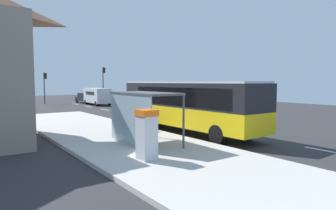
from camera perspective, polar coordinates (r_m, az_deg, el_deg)
name	(u,v)px	position (r m, az deg, el deg)	size (l,w,h in m)	color
ground_plane	(123,114)	(29.88, -8.78, -1.69)	(56.00, 92.00, 0.04)	#2D2D30
sidewalk_platform	(118,139)	(16.41, -9.65, -6.42)	(6.20, 30.00, 0.18)	beige
lane_stripe_seg_0	(328,151)	(15.51, 28.55, -7.87)	(0.16, 2.20, 0.01)	silver
lane_stripe_seg_1	(242,135)	(18.17, 14.13, -5.69)	(0.16, 2.20, 0.01)	silver
lane_stripe_seg_2	(188,125)	(21.68, 3.95, -3.92)	(0.16, 2.20, 0.01)	silver
lane_stripe_seg_3	(152,118)	(25.69, -3.20, -2.60)	(0.16, 2.20, 0.01)	silver
lane_stripe_seg_4	(125,113)	(29.99, -8.36, -1.62)	(0.16, 2.20, 0.01)	silver
lane_stripe_seg_5	(104,110)	(34.49, -12.19, -0.88)	(0.16, 2.20, 0.01)	silver
lane_stripe_seg_6	(88,107)	(39.10, -15.13, -0.30)	(0.16, 2.20, 0.01)	silver
lane_stripe_seg_7	(76,104)	(43.81, -17.45, 0.15)	(0.16, 2.20, 0.01)	silver
bus	(186,103)	(18.58, 3.60, 0.36)	(2.72, 11.06, 3.21)	yellow
white_van	(97,95)	(41.48, -13.57, 1.84)	(2.11, 5.24, 2.30)	silver
sedan_near	(86,98)	(45.82, -15.62, 1.35)	(1.94, 4.45, 1.52)	black
ticket_machine	(147,134)	(11.42, -4.15, -5.65)	(0.66, 0.76, 1.94)	silver
recycling_bin_red	(143,123)	(18.21, -4.81, -3.48)	(0.52, 0.52, 0.95)	red
recycling_bin_green	(138,122)	(18.81, -5.91, -3.24)	(0.52, 0.52, 0.95)	green
recycling_bin_blue	(132,121)	(19.41, -6.95, -3.00)	(0.52, 0.52, 0.95)	blue
recycling_bin_yellow	(127,119)	(20.02, -7.91, -2.78)	(0.52, 0.52, 0.95)	yellow
traffic_light_near_side	(104,79)	(47.59, -12.36, 4.94)	(0.49, 0.28, 5.49)	#2D2D2D
traffic_light_far_side	(45,83)	(45.64, -22.71, 3.97)	(0.49, 0.28, 4.52)	#2D2D2D
bus_shelter	(139,105)	(14.06, -5.54, 0.06)	(1.80, 4.00, 2.50)	#4C4C51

